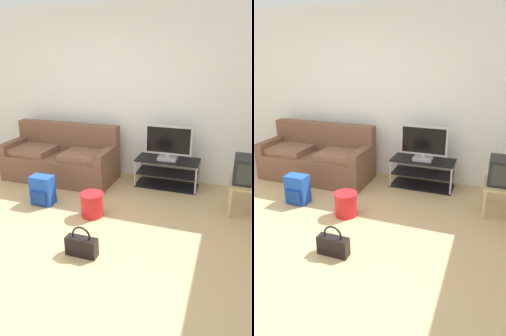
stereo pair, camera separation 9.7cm
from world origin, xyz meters
The scene contains 9 objects.
ground_plane centered at (0.00, 0.00, -0.01)m, with size 9.00×9.80×0.02m, color tan.
wall_back centered at (0.00, 2.45, 1.35)m, with size 9.00×0.10×2.70m, color white.
couch centered at (-0.69, 1.87, 0.33)m, with size 1.82×0.81×0.88m.
tv_stand centered at (1.05, 2.09, 0.22)m, with size 0.97×0.43×0.44m.
flat_tv centered at (1.05, 2.07, 0.71)m, with size 0.72×0.22×0.54m.
side_table centered at (2.23, 1.58, 0.35)m, with size 0.50×0.50×0.42m.
backpack centered at (-0.46, 0.92, 0.20)m, with size 0.31×0.27×0.41m.
handbag centered at (0.59, 0.02, 0.12)m, with size 0.34×0.12×0.34m.
cleaning_bucket centered at (0.34, 0.83, 0.17)m, with size 0.30×0.30×0.31m.
Camera 2 is at (2.00, -2.39, 1.99)m, focal length 33.22 mm.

